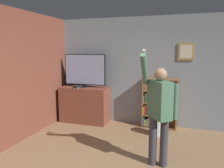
% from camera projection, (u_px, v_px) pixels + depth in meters
% --- Properties ---
extents(wall_back, '(6.85, 0.09, 2.70)m').
position_uv_depth(wall_back, '(152.00, 72.00, 5.42)').
color(wall_back, gray).
rests_on(wall_back, ground_plane).
extents(wall_side_brick, '(0.06, 4.49, 2.70)m').
position_uv_depth(wall_side_brick, '(31.00, 75.00, 4.79)').
color(wall_side_brick, brown).
rests_on(wall_side_brick, ground_plane).
extents(tv_ledge, '(1.25, 0.56, 0.93)m').
position_uv_depth(tv_ledge, '(85.00, 104.00, 5.76)').
color(tv_ledge, brown).
rests_on(tv_ledge, ground_plane).
extents(television, '(1.12, 0.22, 0.85)m').
position_uv_depth(television, '(85.00, 70.00, 5.65)').
color(television, black).
rests_on(television, tv_ledge).
extents(game_console, '(0.20, 0.18, 0.06)m').
position_uv_depth(game_console, '(78.00, 87.00, 5.60)').
color(game_console, black).
rests_on(game_console, tv_ledge).
extents(remote_loose, '(0.06, 0.14, 0.02)m').
position_uv_depth(remote_loose, '(79.00, 88.00, 5.53)').
color(remote_loose, white).
rests_on(remote_loose, tv_ledge).
extents(bookshelf, '(0.84, 0.28, 1.22)m').
position_uv_depth(bookshelf, '(157.00, 104.00, 5.33)').
color(bookshelf, brown).
rests_on(bookshelf, ground_plane).
extents(person, '(0.56, 0.54, 1.90)m').
position_uv_depth(person, '(159.00, 108.00, 3.47)').
color(person, '#383842').
rests_on(person, ground_plane).
extents(waste_bin, '(0.30, 0.30, 0.38)m').
position_uv_depth(waste_bin, '(156.00, 126.00, 4.90)').
color(waste_bin, '#B7B7BC').
rests_on(waste_bin, ground_plane).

